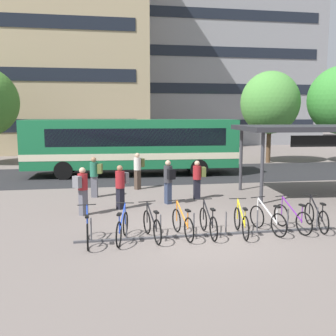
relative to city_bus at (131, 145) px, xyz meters
name	(u,v)px	position (x,y,z in m)	size (l,w,h in m)	color
ground	(200,234)	(1.19, -11.42, -1.78)	(200.00, 200.00, 0.00)	#6B605B
bus_lane_asphalt	(151,174)	(1.19, 0.00, -1.77)	(80.00, 7.20, 0.01)	#232326
city_bus	(131,145)	(0.00, 0.00, 0.00)	(12.13, 3.17, 3.20)	#196B3D
bike_rack	(210,233)	(1.45, -11.65, -1.68)	(7.77, 0.12, 0.70)	#47474C
parked_bicycle_blue_0	(87,230)	(-2.05, -11.78, -1.39)	(0.52, 1.72, 0.99)	black
parked_bicycle_blue_1	(122,228)	(-1.10, -11.71, -1.39)	(0.59, 1.69, 0.99)	black
parked_bicycle_black_2	(152,226)	(-0.26, -11.65, -1.39)	(0.52, 1.71, 0.99)	black
parked_bicycle_orange_3	(183,224)	(0.63, -11.62, -1.39)	(0.52, 1.71, 0.99)	black
parked_bicycle_black_4	(208,223)	(1.40, -11.63, -1.39)	(0.52, 1.72, 0.99)	black
parked_bicycle_yellow_5	(241,222)	(2.37, -11.73, -1.39)	(0.52, 1.72, 0.99)	black
parked_bicycle_white_6	(268,220)	(3.23, -11.62, -1.39)	(0.61, 1.68, 0.99)	black
parked_bicycle_purple_7	(292,218)	(4.04, -11.59, -1.39)	(0.58, 1.69, 0.99)	black
parked_bicycle_black_8	(316,217)	(4.86, -11.55, -1.39)	(0.52, 1.72, 0.99)	black
transit_shelter	(319,130)	(7.56, -6.93, 1.07)	(6.90, 4.00, 3.03)	#38383D
commuter_olive_pack_0	(198,177)	(2.28, -6.84, -0.84)	(0.52, 0.34, 1.62)	black
commuter_grey_pack_1	(121,184)	(-0.96, -7.99, -0.83)	(0.59, 0.59, 1.65)	black
commuter_olive_pack_2	(138,168)	(0.02, -4.31, -0.78)	(0.60, 0.57, 1.72)	#47382D
commuter_grey_pack_3	(82,188)	(-2.33, -8.70, -0.79)	(0.58, 0.59, 1.69)	#565660
commuter_black_pack_4	(168,179)	(0.93, -7.51, -0.78)	(0.47, 0.60, 1.73)	#2D3851
commuter_olive_pack_5	(95,174)	(-1.94, -5.78, -0.78)	(0.57, 0.41, 1.72)	#565660
street_tree_2	(270,103)	(10.30, 4.08, 2.54)	(4.19, 4.19, 6.55)	brown
building_left_wing	(36,38)	(-7.48, 16.68, 8.80)	(20.15, 10.09, 21.14)	tan
building_right_wing	(216,46)	(12.32, 24.57, 9.92)	(22.79, 11.34, 23.40)	gray
building_centre_block	(143,96)	(3.72, 28.72, 4.06)	(19.89, 11.44, 11.67)	tan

